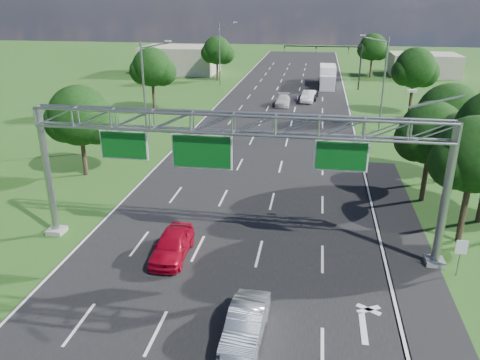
% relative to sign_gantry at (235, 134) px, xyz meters
% --- Properties ---
extents(ground, '(220.00, 220.00, 0.00)m').
position_rel_sign_gantry_xyz_m(ground, '(-0.33, 18.00, -6.89)').
color(ground, '#2A5218').
rests_on(ground, ground).
extents(road, '(18.00, 180.00, 0.02)m').
position_rel_sign_gantry_xyz_m(road, '(-0.33, 18.00, -6.89)').
color(road, black).
rests_on(road, ground).
extents(road_flare, '(3.00, 30.00, 0.02)m').
position_rel_sign_gantry_xyz_m(road_flare, '(9.87, 2.00, -6.89)').
color(road_flare, black).
rests_on(road_flare, ground).
extents(sign_gantry, '(23.50, 1.00, 9.56)m').
position_rel_sign_gantry_xyz_m(sign_gantry, '(0.00, 0.00, 0.00)').
color(sign_gantry, gray).
rests_on(sign_gantry, ground).
extents(regulatory_sign, '(0.60, 0.08, 2.10)m').
position_rel_sign_gantry_xyz_m(regulatory_sign, '(12.07, -1.02, -5.38)').
color(regulatory_sign, gray).
rests_on(regulatory_sign, ground).
extents(traffic_signal, '(12.21, 0.24, 7.00)m').
position_rel_sign_gantry_xyz_m(traffic_signal, '(7.15, 53.00, -1.72)').
color(traffic_signal, black).
rests_on(traffic_signal, ground).
extents(streetlight_l_near, '(2.97, 0.22, 10.16)m').
position_rel_sign_gantry_xyz_m(streetlight_l_near, '(-11.63, 18.00, -1.31)').
color(streetlight_l_near, gray).
rests_on(streetlight_l_near, ground).
extents(streetlight_l_far, '(2.97, 0.22, 10.16)m').
position_rel_sign_gantry_xyz_m(streetlight_l_far, '(-11.63, 53.00, -1.31)').
color(streetlight_l_far, gray).
rests_on(streetlight_l_far, ground).
extents(streetlight_r_mid, '(2.97, 0.22, 10.16)m').
position_rel_sign_gantry_xyz_m(streetlight_r_mid, '(10.97, 28.00, -1.31)').
color(streetlight_r_mid, gray).
rests_on(streetlight_r_mid, ground).
extents(tree_cluster_right, '(9.91, 14.60, 8.68)m').
position_rel_sign_gantry_xyz_m(tree_cluster_right, '(14.47, 7.19, -1.58)').
color(tree_cluster_right, '#2D2116').
rests_on(tree_cluster_right, ground).
extents(tree_verge_la, '(5.76, 4.80, 7.40)m').
position_rel_sign_gantry_xyz_m(tree_verge_la, '(-14.25, 10.04, -2.13)').
color(tree_verge_la, '#2D2116').
rests_on(tree_verge_la, ground).
extents(tree_verge_lb, '(5.76, 4.80, 8.06)m').
position_rel_sign_gantry_xyz_m(tree_verge_lb, '(-16.25, 33.04, -1.48)').
color(tree_verge_lb, '#2D2116').
rests_on(tree_verge_lb, ground).
extents(tree_verge_lc, '(5.76, 4.80, 7.62)m').
position_rel_sign_gantry_xyz_m(tree_verge_lc, '(-13.25, 58.04, -1.92)').
color(tree_verge_lc, '#2D2116').
rests_on(tree_verge_lc, ground).
extents(tree_verge_rd, '(5.76, 4.80, 8.28)m').
position_rel_sign_gantry_xyz_m(tree_verge_rd, '(15.75, 36.04, -1.26)').
color(tree_verge_rd, '#2D2116').
rests_on(tree_verge_rd, ground).
extents(tree_verge_re, '(5.76, 4.80, 7.84)m').
position_rel_sign_gantry_xyz_m(tree_verge_re, '(13.75, 66.04, -1.70)').
color(tree_verge_re, '#2D2116').
rests_on(tree_verge_re, ground).
extents(building_left, '(14.00, 10.00, 5.00)m').
position_rel_sign_gantry_xyz_m(building_left, '(-22.33, 66.00, -4.39)').
color(building_left, '#9E9785').
rests_on(building_left, ground).
extents(building_right, '(12.00, 9.00, 4.00)m').
position_rel_sign_gantry_xyz_m(building_right, '(23.67, 70.00, -4.89)').
color(building_right, '#9E9785').
rests_on(building_right, ground).
extents(red_coupe, '(1.92, 4.52, 1.52)m').
position_rel_sign_gantry_xyz_m(red_coupe, '(-3.33, -1.58, -6.13)').
color(red_coupe, '#B10820').
rests_on(red_coupe, ground).
extents(silver_sedan, '(1.72, 4.37, 1.42)m').
position_rel_sign_gantry_xyz_m(silver_sedan, '(1.78, -7.62, -6.18)').
color(silver_sedan, '#A8AEB4').
rests_on(silver_sedan, ground).
extents(car_queue_a, '(2.03, 4.77, 1.37)m').
position_rel_sign_gantry_xyz_m(car_queue_a, '(-0.29, 39.36, -6.21)').
color(car_queue_a, silver).
rests_on(car_queue_a, ground).
extents(car_queue_b, '(2.66, 5.10, 1.37)m').
position_rel_sign_gantry_xyz_m(car_queue_b, '(3.13, 44.23, -6.21)').
color(car_queue_b, black).
rests_on(car_queue_b, ground).
extents(car_queue_d, '(2.18, 4.83, 1.54)m').
position_rel_sign_gantry_xyz_m(car_queue_d, '(3.04, 42.47, -6.12)').
color(car_queue_d, silver).
rests_on(car_queue_d, ground).
extents(box_truck, '(2.68, 8.74, 3.31)m').
position_rel_sign_gantry_xyz_m(box_truck, '(5.78, 55.10, -5.31)').
color(box_truck, white).
rests_on(box_truck, ground).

